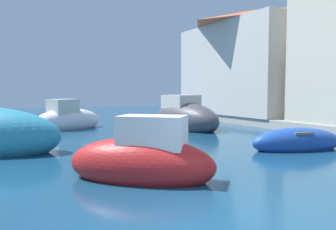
{
  "coord_description": "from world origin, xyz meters",
  "views": [
    {
      "loc": [
        -3.67,
        -4.13,
        2.11
      ],
      "look_at": [
        3.69,
        10.08,
        0.97
      ],
      "focal_mm": 36.9,
      "sensor_mm": 36.0,
      "label": 1
    }
  ],
  "objects_px": {
    "waterfront_building_annex": "(252,61)",
    "moored_boat_3": "(68,120)",
    "moored_boat_1": "(297,142)",
    "moored_boat_6": "(142,160)",
    "moored_boat_4": "(185,118)",
    "quayside_tree": "(304,65)"
  },
  "relations": [
    {
      "from": "moored_boat_6",
      "to": "moored_boat_3",
      "type": "bearing_deg",
      "value": -51.25
    },
    {
      "from": "moored_boat_3",
      "to": "quayside_tree",
      "type": "relative_size",
      "value": 0.96
    },
    {
      "from": "moored_boat_4",
      "to": "quayside_tree",
      "type": "distance_m",
      "value": 8.5
    },
    {
      "from": "moored_boat_4",
      "to": "moored_boat_6",
      "type": "distance_m",
      "value": 11.04
    },
    {
      "from": "moored_boat_3",
      "to": "waterfront_building_annex",
      "type": "relative_size",
      "value": 0.43
    },
    {
      "from": "waterfront_building_annex",
      "to": "quayside_tree",
      "type": "height_order",
      "value": "waterfront_building_annex"
    },
    {
      "from": "moored_boat_6",
      "to": "quayside_tree",
      "type": "height_order",
      "value": "quayside_tree"
    },
    {
      "from": "moored_boat_1",
      "to": "waterfront_building_annex",
      "type": "bearing_deg",
      "value": 70.93
    },
    {
      "from": "moored_boat_3",
      "to": "waterfront_building_annex",
      "type": "height_order",
      "value": "waterfront_building_annex"
    },
    {
      "from": "moored_boat_3",
      "to": "moored_boat_4",
      "type": "bearing_deg",
      "value": -49.79
    },
    {
      "from": "moored_boat_1",
      "to": "moored_boat_3",
      "type": "distance_m",
      "value": 12.16
    },
    {
      "from": "moored_boat_3",
      "to": "waterfront_building_annex",
      "type": "bearing_deg",
      "value": -23.88
    },
    {
      "from": "quayside_tree",
      "to": "moored_boat_4",
      "type": "bearing_deg",
      "value": 171.08
    },
    {
      "from": "moored_boat_4",
      "to": "moored_boat_1",
      "type": "bearing_deg",
      "value": -4.52
    },
    {
      "from": "moored_boat_4",
      "to": "quayside_tree",
      "type": "relative_size",
      "value": 1.18
    },
    {
      "from": "moored_boat_3",
      "to": "moored_boat_6",
      "type": "height_order",
      "value": "moored_boat_3"
    },
    {
      "from": "moored_boat_1",
      "to": "moored_boat_4",
      "type": "height_order",
      "value": "moored_boat_4"
    },
    {
      "from": "moored_boat_1",
      "to": "moored_boat_6",
      "type": "xyz_separation_m",
      "value": [
        -6.51,
        -1.27,
        0.18
      ]
    },
    {
      "from": "moored_boat_4",
      "to": "quayside_tree",
      "type": "xyz_separation_m",
      "value": [
        7.84,
        -1.23,
        3.06
      ]
    },
    {
      "from": "moored_boat_1",
      "to": "quayside_tree",
      "type": "bearing_deg",
      "value": 54.9
    },
    {
      "from": "waterfront_building_annex",
      "to": "moored_boat_3",
      "type": "bearing_deg",
      "value": 179.16
    },
    {
      "from": "moored_boat_3",
      "to": "moored_boat_6",
      "type": "distance_m",
      "value": 11.92
    }
  ]
}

